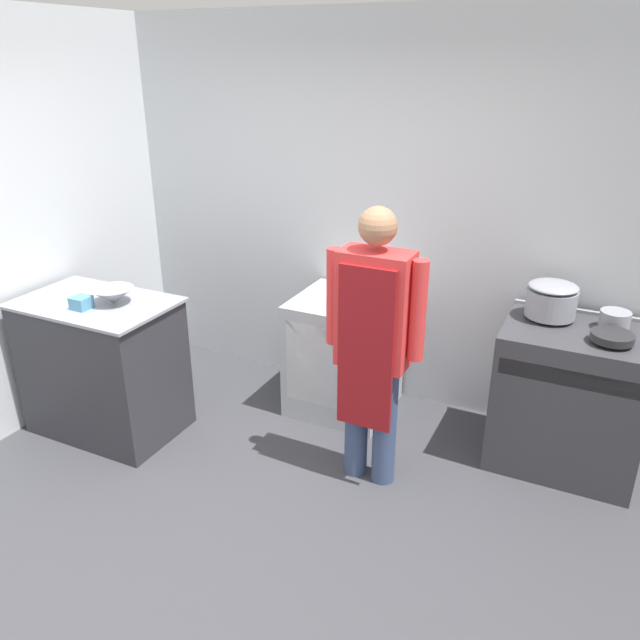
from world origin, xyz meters
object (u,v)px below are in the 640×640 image
(stove, at_px, (568,398))
(mixing_bowl, at_px, (113,296))
(person_cook, at_px, (373,337))
(fridge_unit, at_px, (344,354))
(sauce_pot, at_px, (615,319))
(plastic_tub, at_px, (81,303))
(stock_pot, at_px, (552,299))
(saute_pan, at_px, (612,337))

(stove, bearing_deg, mixing_bowl, -161.54)
(person_cook, bearing_deg, mixing_bowl, -172.24)
(fridge_unit, relative_size, sauce_pot, 4.87)
(plastic_tub, relative_size, sauce_pot, 0.63)
(stove, relative_size, stock_pot, 3.10)
(stock_pot, bearing_deg, mixing_bowl, -158.02)
(stove, relative_size, plastic_tub, 8.53)
(stock_pot, height_order, sauce_pot, stock_pot)
(mixing_bowl, xyz_separation_m, plastic_tub, (-0.11, -0.16, -0.01))
(mixing_bowl, bearing_deg, stock_pot, 21.98)
(person_cook, distance_m, sauce_pot, 1.44)
(plastic_tub, height_order, sauce_pot, sauce_pot)
(mixing_bowl, bearing_deg, saute_pan, 15.42)
(stove, distance_m, person_cook, 1.33)
(sauce_pot, bearing_deg, stock_pot, -180.00)
(person_cook, bearing_deg, stove, 33.21)
(saute_pan, bearing_deg, mixing_bowl, -164.58)
(stove, distance_m, fridge_unit, 1.52)
(fridge_unit, height_order, person_cook, person_cook)
(plastic_tub, bearing_deg, stove, 20.60)
(person_cook, distance_m, saute_pan, 1.33)
(stove, bearing_deg, person_cook, -146.79)
(stock_pot, bearing_deg, sauce_pot, 0.00)
(stock_pot, distance_m, sauce_pot, 0.37)
(person_cook, bearing_deg, plastic_tub, -167.85)
(sauce_pot, bearing_deg, person_cook, -146.75)
(plastic_tub, xyz_separation_m, saute_pan, (3.00, 0.95, -0.03))
(sauce_pot, bearing_deg, plastic_tub, -158.59)
(mixing_bowl, distance_m, saute_pan, 3.00)
(mixing_bowl, bearing_deg, person_cook, 7.76)
(plastic_tub, distance_m, stock_pot, 2.89)
(mixing_bowl, distance_m, plastic_tub, 0.20)
(person_cook, height_order, plastic_tub, person_cook)
(person_cook, relative_size, mixing_bowl, 6.26)
(sauce_pot, bearing_deg, stove, -146.48)
(saute_pan, bearing_deg, plastic_tub, -162.37)
(plastic_tub, bearing_deg, mixing_bowl, 53.99)
(stove, xyz_separation_m, plastic_tub, (-2.83, -1.07, 0.52))
(person_cook, xyz_separation_m, sauce_pot, (1.21, 0.79, 0.03))
(person_cook, distance_m, plastic_tub, 1.84)
(stove, xyz_separation_m, person_cook, (-1.04, -0.68, 0.49))
(plastic_tub, distance_m, sauce_pot, 3.23)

